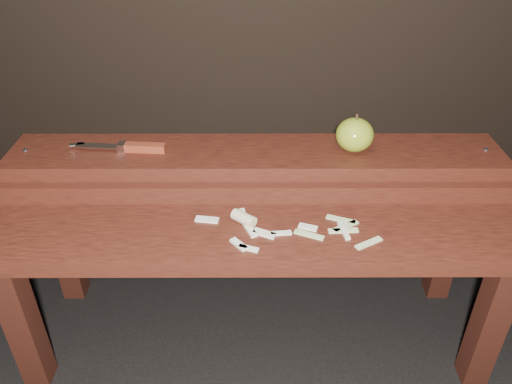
{
  "coord_description": "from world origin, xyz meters",
  "views": [
    {
      "loc": [
        -0.0,
        -0.9,
        1.08
      ],
      "look_at": [
        0.0,
        0.06,
        0.45
      ],
      "focal_mm": 35.0,
      "sensor_mm": 36.0,
      "label": 1
    }
  ],
  "objects_px": {
    "bench_front_tier": "(256,259)",
    "knife": "(133,147)",
    "apple": "(355,135)",
    "bench_rear_tier": "(256,181)"
  },
  "relations": [
    {
      "from": "apple",
      "to": "bench_rear_tier",
      "type": "bearing_deg",
      "value": -178.95
    },
    {
      "from": "knife",
      "to": "apple",
      "type": "bearing_deg",
      "value": 0.27
    },
    {
      "from": "bench_front_tier",
      "to": "apple",
      "type": "bearing_deg",
      "value": 44.41
    },
    {
      "from": "bench_front_tier",
      "to": "bench_rear_tier",
      "type": "height_order",
      "value": "bench_rear_tier"
    },
    {
      "from": "apple",
      "to": "knife",
      "type": "relative_size",
      "value": 0.39
    },
    {
      "from": "bench_front_tier",
      "to": "apple",
      "type": "distance_m",
      "value": 0.38
    },
    {
      "from": "bench_rear_tier",
      "to": "apple",
      "type": "height_order",
      "value": "apple"
    },
    {
      "from": "bench_front_tier",
      "to": "knife",
      "type": "height_order",
      "value": "knife"
    },
    {
      "from": "bench_rear_tier",
      "to": "knife",
      "type": "xyz_separation_m",
      "value": [
        -0.3,
        0.0,
        0.1
      ]
    },
    {
      "from": "bench_rear_tier",
      "to": "knife",
      "type": "distance_m",
      "value": 0.31
    }
  ]
}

